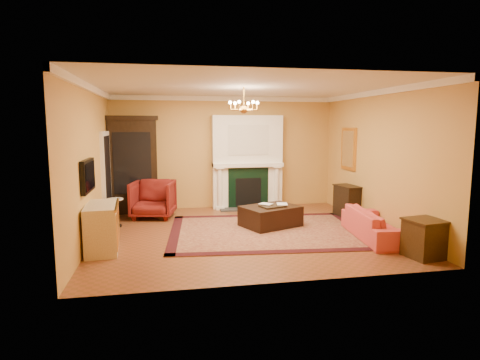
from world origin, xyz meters
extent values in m
cube|color=brown|center=(0.00, 0.00, -0.01)|extent=(6.00, 5.50, 0.02)
cube|color=silver|center=(0.00, 0.00, 3.01)|extent=(6.00, 5.50, 0.02)
cube|color=#C49546|center=(0.00, 2.76, 1.50)|extent=(6.00, 0.02, 3.00)
cube|color=#C49546|center=(0.00, -2.76, 1.50)|extent=(6.00, 0.02, 3.00)
cube|color=#C49546|center=(-3.01, 0.00, 1.50)|extent=(0.02, 5.50, 3.00)
cube|color=#C49546|center=(3.01, 0.00, 1.50)|extent=(0.02, 5.50, 3.00)
cube|color=white|center=(0.60, 2.59, 1.25)|extent=(1.90, 0.32, 2.50)
cube|color=silver|center=(0.60, 2.42, 1.85)|extent=(1.10, 0.01, 0.80)
cube|color=#0D311D|center=(0.60, 2.42, 0.55)|extent=(1.10, 0.02, 1.10)
cube|color=black|center=(0.60, 2.42, 0.45)|extent=(0.70, 0.02, 0.75)
cube|color=#333333|center=(0.60, 2.30, 0.02)|extent=(1.60, 0.50, 0.04)
cube|color=white|center=(0.60, 2.53, 1.18)|extent=(1.90, 0.44, 0.10)
cylinder|color=white|center=(-0.18, 2.41, 0.59)|extent=(0.14, 0.14, 1.18)
cylinder|color=white|center=(1.38, 2.41, 0.59)|extent=(0.14, 0.14, 1.18)
cube|color=white|center=(0.00, 2.71, 2.94)|extent=(6.00, 0.08, 0.12)
cube|color=white|center=(-2.96, 0.00, 2.94)|extent=(0.08, 5.50, 0.12)
cube|color=white|center=(2.96, 0.00, 2.94)|extent=(0.08, 5.50, 0.12)
cube|color=silver|center=(-2.96, 1.70, 1.05)|extent=(0.08, 1.05, 2.10)
cube|color=black|center=(-2.92, 1.70, 1.02)|extent=(0.02, 0.85, 1.95)
cube|color=black|center=(-2.95, -0.60, 1.35)|extent=(0.08, 0.95, 0.58)
cube|color=black|center=(-2.90, -0.60, 1.35)|extent=(0.01, 0.85, 0.48)
cube|color=gold|center=(2.97, 1.40, 1.65)|extent=(0.05, 0.76, 1.05)
cube|color=white|center=(2.94, 1.40, 1.65)|extent=(0.01, 0.62, 0.90)
cylinder|color=#BA8633|center=(0.00, 0.00, 2.80)|extent=(0.03, 0.03, 0.40)
sphere|color=#BA8633|center=(0.00, 0.00, 2.55)|extent=(0.16, 0.16, 0.16)
sphere|color=#FFE5B2|center=(0.28, 0.00, 2.69)|extent=(0.07, 0.07, 0.07)
sphere|color=#FFE5B2|center=(0.14, 0.24, 2.69)|extent=(0.07, 0.07, 0.07)
sphere|color=#FFE5B2|center=(-0.14, 0.24, 2.69)|extent=(0.07, 0.07, 0.07)
sphere|color=#FFE5B2|center=(-0.28, 0.00, 2.69)|extent=(0.07, 0.07, 0.07)
sphere|color=#FFE5B2|center=(-0.14, -0.24, 2.69)|extent=(0.07, 0.07, 0.07)
sphere|color=#FFE5B2|center=(0.14, -0.24, 2.69)|extent=(0.07, 0.07, 0.07)
cube|color=#4D1013|center=(0.52, 0.01, 0.01)|extent=(4.35, 3.42, 0.02)
cube|color=black|center=(-2.40, 2.49, 1.18)|extent=(1.21, 0.60, 2.37)
imported|color=maroon|center=(-1.90, 1.76, 0.50)|extent=(1.14, 1.09, 1.00)
cylinder|color=black|center=(-2.70, 1.00, 0.02)|extent=(0.25, 0.25, 0.04)
cylinder|color=black|center=(-2.70, 1.00, 0.32)|extent=(0.05, 0.05, 0.57)
cylinder|color=white|center=(-2.70, 1.00, 0.62)|extent=(0.36, 0.36, 0.03)
cube|color=beige|center=(-2.73, -0.71, 0.42)|extent=(0.62, 1.17, 0.84)
imported|color=#C4403E|center=(2.50, -0.90, 0.38)|extent=(0.80, 2.01, 0.76)
cube|color=#34220E|center=(2.72, -2.13, 0.32)|extent=(0.62, 0.62, 0.63)
cube|color=black|center=(2.78, 0.97, 0.37)|extent=(0.48, 0.72, 0.75)
cube|color=black|center=(0.68, 0.39, 0.24)|extent=(1.43, 1.26, 0.44)
cube|color=black|center=(0.69, 0.31, 0.48)|extent=(0.59, 0.51, 0.03)
imported|color=gray|center=(0.52, 0.34, 0.63)|extent=(0.16, 0.17, 0.28)
imported|color=gray|center=(0.83, 0.38, 0.65)|extent=(0.23, 0.07, 0.31)
cylinder|color=tan|center=(0.06, 2.53, 1.28)|extent=(0.12, 0.12, 0.10)
cone|color=#103A10|center=(0.06, 2.53, 1.51)|extent=(0.17, 0.17, 0.36)
cylinder|color=tan|center=(1.37, 2.53, 1.27)|extent=(0.10, 0.10, 0.08)
cone|color=#103A10|center=(1.37, 2.53, 1.47)|extent=(0.15, 0.15, 0.32)
camera|label=1|loc=(-1.57, -8.05, 2.24)|focal=30.00mm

